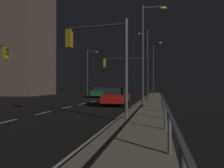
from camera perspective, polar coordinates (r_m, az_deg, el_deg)
name	(u,v)px	position (r m, az deg, el deg)	size (l,w,h in m)	color
ground_plane	(69,107)	(20.23, -10.09, -5.37)	(112.00, 112.00, 0.00)	black
sidewalk_right	(149,107)	(18.90, 8.69, -5.50)	(2.28, 77.00, 0.14)	gray
lane_markings_center	(82,104)	(23.52, -7.02, -4.67)	(0.14, 50.00, 0.01)	silver
lane_edge_line	(137,103)	(23.97, 5.83, -4.59)	(0.14, 53.00, 0.01)	silver
car	(116,96)	(21.12, 1.04, -2.94)	(1.85, 4.41, 1.57)	#B71414
car_oncoming	(100,92)	(36.16, -2.88, -1.92)	(2.00, 4.47, 1.57)	#14592D
traffic_light_near_right	(127,68)	(27.36, 3.50, 3.69)	(5.13, 0.99, 4.98)	#2D3033
traffic_light_mid_left	(97,50)	(12.31, -3.50, 8.05)	(3.41, 0.69, 4.86)	#4C4C51
street_lamp_far_end	(154,64)	(38.61, 9.96, 4.57)	(1.46, 1.93, 8.37)	#2D3033
street_lamp_across_street	(146,59)	(28.62, 8.03, 5.98)	(1.29, 1.25, 8.16)	#2D3033
street_lamp_mid_block	(89,68)	(45.52, -5.47, 3.71)	(1.75, 1.74, 8.50)	#38383D
street_lamp_corner	(146,47)	(18.05, 8.09, 8.75)	(1.85, 0.36, 7.51)	#38383D
barrier_fence	(166,109)	(9.04, 12.55, -5.82)	(0.09, 19.44, 0.98)	#59595E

